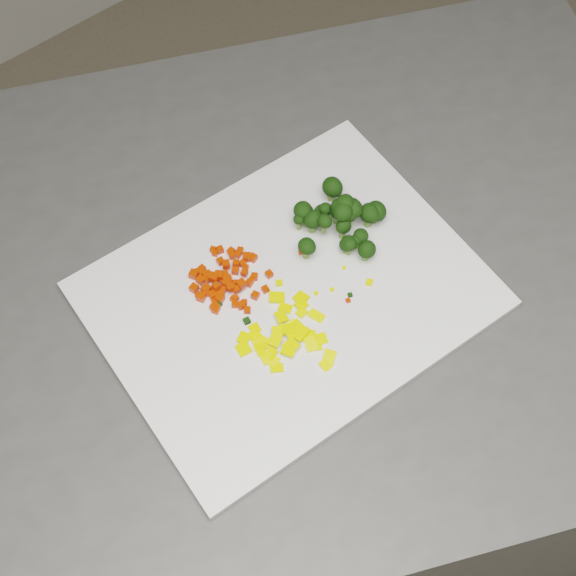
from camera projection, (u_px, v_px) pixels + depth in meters
counter_block at (278, 409)px, 1.30m from camera, size 1.21×1.06×0.90m
cutting_board at (288, 295)px, 0.89m from camera, size 0.43×0.34×0.01m
carrot_pile at (228, 275)px, 0.88m from camera, size 0.09×0.09×0.03m
pepper_pile at (288, 335)px, 0.85m from camera, size 0.10×0.10×0.01m
broccoli_pile at (341, 219)px, 0.90m from camera, size 0.11×0.11×0.05m
carrot_cube_0 at (201, 297)px, 0.87m from camera, size 0.01×0.01×0.01m
carrot_cube_1 at (199, 295)px, 0.88m from camera, size 0.01×0.01×0.01m
carrot_cube_2 at (201, 280)px, 0.89m from camera, size 0.01×0.01×0.01m
carrot_cube_3 at (220, 261)px, 0.90m from camera, size 0.01×0.01×0.01m
carrot_cube_4 at (246, 268)px, 0.89m from camera, size 0.01×0.01×0.01m
carrot_cube_5 at (199, 297)px, 0.88m from camera, size 0.01×0.01×0.01m
carrot_cube_6 at (230, 287)px, 0.87m from camera, size 0.01×0.01×0.01m
carrot_cube_7 at (244, 273)px, 0.88m from camera, size 0.01×0.01×0.01m
carrot_cube_8 at (213, 295)px, 0.88m from camera, size 0.01×0.01×0.01m
carrot_cube_9 at (233, 299)px, 0.88m from camera, size 0.01×0.01×0.01m
carrot_cube_10 at (224, 281)px, 0.88m from camera, size 0.01×0.01×0.01m
carrot_cube_11 at (227, 283)px, 0.88m from camera, size 0.01×0.01×0.01m
carrot_cube_12 at (226, 264)px, 0.89m from camera, size 0.01×0.01×0.01m
carrot_cube_13 at (194, 288)px, 0.88m from camera, size 0.01×0.01×0.01m
carrot_cube_14 at (214, 307)px, 0.87m from camera, size 0.01×0.01×0.01m
carrot_cube_15 at (220, 295)px, 0.88m from camera, size 0.01×0.01×0.01m
carrot_cube_16 at (202, 272)px, 0.89m from camera, size 0.01×0.01×0.01m
carrot_cube_17 at (226, 284)px, 0.88m from camera, size 0.01×0.01×0.01m
carrot_cube_18 at (235, 271)px, 0.89m from camera, size 0.01×0.01×0.01m
carrot_cube_19 at (252, 280)px, 0.89m from camera, size 0.01×0.01×0.01m
carrot_cube_20 at (249, 283)px, 0.88m from camera, size 0.01×0.01×0.01m
carrot_cube_21 at (208, 288)px, 0.88m from camera, size 0.01×0.01×0.01m
carrot_cube_22 at (255, 296)px, 0.88m from camera, size 0.01×0.01×0.01m
carrot_cube_23 at (221, 298)px, 0.88m from camera, size 0.01×0.01×0.01m
carrot_cube_24 at (241, 283)px, 0.88m from camera, size 0.01×0.01×0.01m
carrot_cube_25 at (206, 292)px, 0.88m from camera, size 0.01×0.01×0.01m
carrot_cube_26 at (225, 283)px, 0.88m from camera, size 0.01×0.01×0.01m
carrot_cube_27 at (225, 276)px, 0.89m from camera, size 0.01×0.01×0.01m
carrot_cube_28 at (215, 253)px, 0.90m from camera, size 0.01×0.01×0.01m
carrot_cube_29 at (216, 286)px, 0.87m from camera, size 0.01×0.01×0.01m
carrot_cube_30 at (235, 298)px, 0.88m from camera, size 0.01×0.01×0.01m
carrot_cube_31 at (236, 263)px, 0.89m from camera, size 0.01×0.01×0.01m
carrot_cube_32 at (206, 289)px, 0.88m from camera, size 0.01×0.01×0.01m
carrot_cube_33 at (220, 299)px, 0.87m from camera, size 0.01×0.01×0.01m
carrot_cube_34 at (227, 284)px, 0.88m from camera, size 0.01×0.01×0.01m
carrot_cube_35 at (238, 255)px, 0.90m from camera, size 0.01×0.01×0.01m
carrot_cube_36 at (269, 274)px, 0.89m from camera, size 0.01×0.01×0.01m
carrot_cube_37 at (247, 257)px, 0.90m from camera, size 0.01×0.01×0.01m
carrot_cube_38 at (240, 251)px, 0.90m from camera, size 0.01×0.01×0.01m
carrot_cube_39 at (220, 250)px, 0.91m from camera, size 0.01×0.01×0.01m
carrot_cube_40 at (229, 281)px, 0.88m from camera, size 0.01×0.01×0.01m
carrot_cube_41 at (219, 275)px, 0.88m from camera, size 0.01×0.01×0.01m
carrot_cube_42 at (215, 307)px, 0.87m from camera, size 0.01×0.01×0.01m
carrot_cube_43 at (202, 268)px, 0.89m from camera, size 0.01×0.01×0.01m
carrot_cube_44 at (232, 255)px, 0.90m from camera, size 0.01×0.01×0.01m
carrot_cube_45 at (241, 284)px, 0.87m from camera, size 0.01×0.01×0.01m
carrot_cube_46 at (247, 310)px, 0.87m from camera, size 0.01×0.01×0.01m
carrot_cube_47 at (197, 272)px, 0.89m from camera, size 0.01×0.01×0.01m
carrot_cube_48 at (213, 250)px, 0.91m from camera, size 0.01×0.01×0.01m
carrot_cube_49 at (241, 305)px, 0.87m from camera, size 0.01×0.01×0.01m
carrot_cube_50 at (243, 264)px, 0.90m from camera, size 0.01×0.01×0.01m
carrot_cube_51 at (265, 289)px, 0.88m from camera, size 0.01×0.01×0.01m
carrot_cube_52 at (225, 277)px, 0.88m from camera, size 0.01×0.01×0.01m
carrot_cube_53 at (218, 289)px, 0.88m from camera, size 0.01×0.01×0.01m
carrot_cube_54 at (215, 302)px, 0.87m from camera, size 0.01×0.01×0.01m
carrot_cube_55 at (215, 289)px, 0.88m from camera, size 0.01×0.01×0.01m
carrot_cube_56 at (254, 277)px, 0.89m from camera, size 0.01×0.01×0.01m
carrot_cube_57 at (253, 258)px, 0.90m from camera, size 0.01×0.01×0.01m
carrot_cube_58 at (207, 275)px, 0.89m from camera, size 0.01×0.01×0.01m
carrot_cube_59 at (213, 277)px, 0.88m from camera, size 0.01×0.01×0.01m
carrot_cube_60 at (245, 302)px, 0.87m from camera, size 0.01×0.01×0.01m
carrot_cube_61 at (215, 308)px, 0.87m from camera, size 0.01×0.01×0.01m
carrot_cube_62 at (231, 252)px, 0.90m from camera, size 0.01×0.01×0.01m
carrot_cube_63 at (216, 310)px, 0.87m from camera, size 0.01×0.01×0.01m
carrot_cube_64 at (236, 285)px, 0.88m from camera, size 0.01×0.01×0.01m
carrot_cube_65 at (207, 288)px, 0.88m from camera, size 0.01×0.01×0.01m
carrot_cube_66 at (237, 289)px, 0.87m from camera, size 0.01×0.01×0.01m
carrot_cube_67 at (235, 304)px, 0.87m from camera, size 0.01×0.01×0.01m
carrot_cube_68 at (194, 274)px, 0.89m from camera, size 0.01×0.01×0.01m
carrot_cube_69 at (207, 279)px, 0.89m from camera, size 0.01×0.01×0.01m
carrot_cube_70 at (223, 289)px, 0.88m from camera, size 0.01×0.01×0.01m
carrot_cube_71 at (214, 278)px, 0.88m from camera, size 0.01×0.01×0.01m
carrot_cube_72 at (229, 278)px, 0.88m from camera, size 0.01×0.01×0.01m
pepper_chunk_0 at (310, 336)px, 0.85m from camera, size 0.02×0.02×0.01m
pepper_chunk_1 at (271, 354)px, 0.84m from camera, size 0.02×0.01×0.01m
pepper_chunk_2 at (292, 328)px, 0.86m from camera, size 0.02×0.02×0.01m
pepper_chunk_3 at (277, 334)px, 0.85m from camera, size 0.02×0.02×0.00m
pepper_chunk_4 at (281, 317)px, 0.86m from camera, size 0.02×0.02×0.01m
pepper_chunk_5 at (325, 365)px, 0.84m from camera, size 0.01×0.01×0.01m
pepper_chunk_6 at (302, 313)px, 0.87m from camera, size 0.01×0.01×0.01m
pepper_chunk_7 at (308, 334)px, 0.86m from camera, size 0.02×0.02×0.00m
pepper_chunk_8 at (277, 368)px, 0.84m from camera, size 0.02×0.02×0.00m
pepper_chunk_9 at (311, 344)px, 0.85m from camera, size 0.02×0.02×0.01m
pepper_chunk_10 at (255, 336)px, 0.86m from camera, size 0.01×0.02×0.00m
pepper_chunk_11 at (321, 339)px, 0.85m from camera, size 0.02×0.02×0.01m
pepper_chunk_12 at (291, 346)px, 0.84m from camera, size 0.02×0.02×0.01m
pepper_chunk_13 at (260, 344)px, 0.85m from camera, size 0.02×0.02×0.01m
pepper_chunk_14 at (297, 328)px, 0.85m from camera, size 0.02×0.02×0.01m
pepper_chunk_15 at (277, 298)px, 0.88m from camera, size 0.02×0.02×0.01m
pepper_chunk_16 at (275, 341)px, 0.85m from camera, size 0.02×0.02×0.00m
pepper_chunk_17 at (329, 357)px, 0.84m from camera, size 0.02×0.02×0.01m
pepper_chunk_18 at (316, 316)px, 0.87m from camera, size 0.02×0.02×0.00m
pepper_chunk_19 at (301, 298)px, 0.88m from camera, size 0.02×0.02×0.01m
pepper_chunk_20 at (285, 308)px, 0.87m from camera, size 0.02×0.02×0.00m
pepper_chunk_21 at (260, 349)px, 0.85m from camera, size 0.01×0.02×0.01m
pepper_chunk_22 at (305, 334)px, 0.86m from camera, size 0.02×0.02×0.01m
pepper_chunk_23 at (268, 358)px, 0.84m from camera, size 0.02×0.01×0.00m
pepper_chunk_24 at (287, 329)px, 0.85m from camera, size 0.02×0.02×0.01m
pepper_chunk_25 at (294, 334)px, 0.85m from camera, size 0.02×0.01×0.01m
pepper_chunk_26 at (255, 329)px, 0.86m from camera, size 0.01×0.01×0.00m
pepper_chunk_27 at (317, 345)px, 0.85m from camera, size 0.01×0.02×0.01m
pepper_chunk_28 at (288, 348)px, 0.85m from camera, size 0.02×0.01×0.01m
pepper_chunk_29 at (301, 305)px, 0.87m from camera, size 0.01×0.01×0.01m
pepper_chunk_30 at (244, 349)px, 0.85m from camera, size 0.02×0.02×0.01m
pepper_chunk_31 at (301, 333)px, 0.86m from camera, size 0.02×0.02×0.01m
pepper_chunk_32 at (244, 338)px, 0.85m from camera, size 0.02×0.02×0.00m
pepper_chunk_33 at (272, 360)px, 0.84m from camera, size 0.02×0.02×0.01m
pepper_chunk_34 at (300, 333)px, 0.85m from camera, size 0.02×0.02×0.01m
pepper_chunk_35 at (288, 350)px, 0.84m from camera, size 0.02×0.02×0.01m
pepper_chunk_36 at (262, 344)px, 0.85m from camera, size 0.02×0.02×0.01m
broccoli_floret_0 at (346, 247)px, 0.90m from camera, size 0.02×0.02×0.02m
broccoli_floret_1 at (349, 247)px, 0.90m from camera, size 0.02×0.02×0.03m
broccoli_floret_2 at (348, 217)px, 0.90m from camera, size 0.02×0.02×0.02m
broccoli_floret_3 at (325, 211)px, 0.91m from camera, size 0.02×0.02×0.02m
broccoli_floret_4 at (342, 216)px, 0.90m from camera, size 0.03×0.03×0.03m
broccoli_floret_5 at (337, 214)px, 0.91m from camera, size 0.03×0.03×0.03m
broccoli_floret_6 at (344, 208)px, 0.90m from camera, size 0.03×0.03×0.03m
broccoli_floret_7 at (312, 223)px, 0.91m from camera, size 0.03×0.03×0.03m
broccoli_floret_8 at (321, 214)px, 0.92m from camera, size 0.03×0.03×0.02m
broccoli_floret_9 at (357, 242)px, 0.90m from camera, size 0.02×0.02×0.02m
broccoli_floret_10 at (360, 239)px, 0.90m from camera, size 0.02×0.02×0.03m
broccoli_floret_11 at (339, 212)px, 0.90m from camera, size 0.02×0.02×0.03m
broccoli_floret_12 at (332, 191)px, 0.93m from camera, size 0.03×0.03×0.03m
broccoli_floret_13 at (351, 211)px, 0.90m from camera, size 0.03×0.03×0.03m
broccoli_floret_14 at (324, 225)px, 0.90m from camera, size 0.02×0.02×0.03m
broccoli_floret_15 at (368, 217)px, 0.91m from camera, size 0.03×0.03×0.03m
broccoli_floret_16 at (299, 223)px, 0.91m from camera, size 0.02×0.02×0.03m
broccoli_floret_17 at (343, 230)px, 0.90m from camera, size 0.03×0.03×0.03m
broccoli_floret_18 at (366, 252)px, 0.89m from camera, size 0.03×0.03×0.03m
broccoli_floret_19 at (306, 250)px, 0.89m from camera, size 0.03×0.03×0.03m
broccoli_floret_20 at (302, 214)px, 0.91m from camera, size 0.03×0.03×0.03m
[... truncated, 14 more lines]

